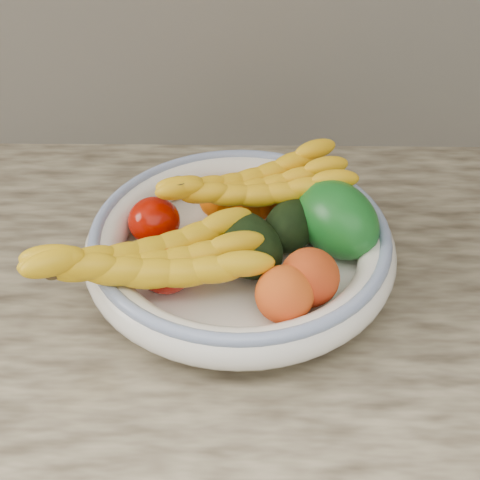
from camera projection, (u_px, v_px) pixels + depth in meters
name	position (u px, v px, depth m)	size (l,w,h in m)	color
kitchen_counter	(240.00, 456.00, 1.25)	(2.44, 0.66, 1.40)	brown
fruit_bowl	(240.00, 247.00, 0.92)	(0.39, 0.39, 0.08)	white
clementine_back_left	(219.00, 200.00, 0.99)	(0.05, 0.05, 0.05)	orange
clementine_back_right	(260.00, 202.00, 0.99)	(0.05, 0.05, 0.04)	#FB5505
clementine_back_mid	(249.00, 204.00, 0.98)	(0.05, 0.05, 0.04)	#EC5C04
tomato_left	(154.00, 221.00, 0.94)	(0.07, 0.07, 0.06)	#A20B00
tomato_near_left	(166.00, 266.00, 0.87)	(0.07, 0.07, 0.07)	#B10E04
avocado_center	(246.00, 244.00, 0.90)	(0.08, 0.11, 0.08)	black
avocado_right	(291.00, 225.00, 0.93)	(0.06, 0.09, 0.06)	black
green_mango	(336.00, 219.00, 0.92)	(0.08, 0.13, 0.09)	#105719
peach_front	(284.00, 294.00, 0.83)	(0.07, 0.07, 0.07)	orange
peach_right	(310.00, 277.00, 0.85)	(0.07, 0.07, 0.07)	orange
banana_bunch_back	(254.00, 190.00, 0.95)	(0.27, 0.10, 0.08)	yellow
banana_bunch_front	(148.00, 266.00, 0.84)	(0.30, 0.12, 0.08)	yellow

